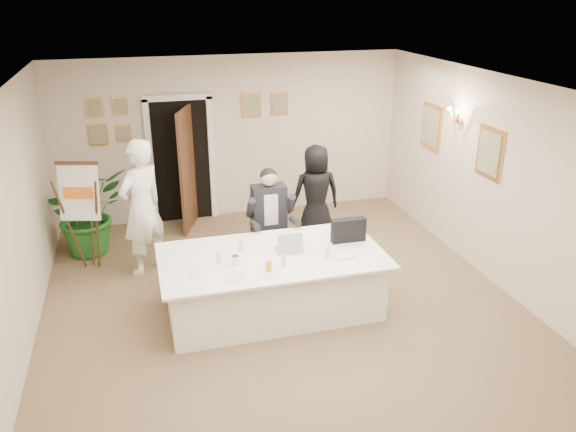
% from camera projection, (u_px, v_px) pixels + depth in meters
% --- Properties ---
extents(floor, '(7.00, 7.00, 0.00)m').
position_uv_depth(floor, '(286.00, 311.00, 7.14)').
color(floor, brown).
rests_on(floor, ground).
extents(ceiling, '(6.00, 7.00, 0.02)m').
position_uv_depth(ceiling, '(285.00, 89.00, 6.08)').
color(ceiling, white).
rests_on(ceiling, wall_back).
extents(wall_back, '(6.00, 0.10, 2.80)m').
position_uv_depth(wall_back, '(232.00, 138.00, 9.73)').
color(wall_back, beige).
rests_on(wall_back, floor).
extents(wall_front, '(6.00, 0.10, 2.80)m').
position_uv_depth(wall_front, '(434.00, 408.00, 3.49)').
color(wall_front, beige).
rests_on(wall_front, floor).
extents(wall_left, '(0.10, 7.00, 2.80)m').
position_uv_depth(wall_left, '(9.00, 237.00, 5.87)').
color(wall_left, beige).
rests_on(wall_left, floor).
extents(wall_right, '(0.10, 7.00, 2.80)m').
position_uv_depth(wall_right, '(506.00, 187.00, 7.36)').
color(wall_right, beige).
rests_on(wall_right, floor).
extents(doorway, '(1.14, 0.86, 2.20)m').
position_uv_depth(doorway, '(184.00, 164.00, 9.49)').
color(doorway, black).
rests_on(doorway, floor).
extents(pictures_back_wall, '(3.40, 0.06, 0.80)m').
position_uv_depth(pictures_back_wall, '(184.00, 115.00, 9.34)').
color(pictures_back_wall, gold).
rests_on(pictures_back_wall, wall_back).
extents(pictures_right_wall, '(0.06, 2.20, 0.80)m').
position_uv_depth(pictures_right_wall, '(458.00, 139.00, 8.29)').
color(pictures_right_wall, gold).
rests_on(pictures_right_wall, wall_right).
extents(wall_sconce, '(0.20, 0.30, 0.24)m').
position_uv_depth(wall_sconce, '(456.00, 115.00, 8.14)').
color(wall_sconce, '#D38D43').
rests_on(wall_sconce, wall_right).
extents(conference_table, '(2.76, 1.47, 0.78)m').
position_uv_depth(conference_table, '(272.00, 282.00, 7.04)').
color(conference_table, white).
rests_on(conference_table, floor).
extents(seated_man, '(0.79, 0.82, 1.53)m').
position_uv_depth(seated_man, '(270.00, 219.00, 7.97)').
color(seated_man, black).
rests_on(seated_man, floor).
extents(flip_chart, '(0.58, 0.42, 1.60)m').
position_uv_depth(flip_chart, '(86.00, 221.00, 7.97)').
color(flip_chart, '#3A2812').
rests_on(flip_chart, floor).
extents(standing_man, '(0.85, 0.82, 1.96)m').
position_uv_depth(standing_man, '(142.00, 208.00, 7.79)').
color(standing_man, white).
rests_on(standing_man, floor).
extents(standing_woman, '(0.79, 0.54, 1.58)m').
position_uv_depth(standing_woman, '(316.00, 194.00, 8.89)').
color(standing_woman, black).
rests_on(standing_woman, floor).
extents(potted_palm, '(1.53, 1.53, 1.29)m').
position_uv_depth(potted_palm, '(86.00, 213.00, 8.52)').
color(potted_palm, '#226625').
rests_on(potted_palm, floor).
extents(laptop, '(0.31, 0.34, 0.28)m').
position_uv_depth(laptop, '(288.00, 240.00, 6.98)').
color(laptop, '#B7BABC').
rests_on(laptop, conference_table).
extents(laptop_bag, '(0.45, 0.13, 0.31)m').
position_uv_depth(laptop_bag, '(348.00, 230.00, 7.21)').
color(laptop_bag, black).
rests_on(laptop_bag, conference_table).
extents(paper_stack, '(0.30, 0.23, 0.03)m').
position_uv_depth(paper_stack, '(344.00, 256.00, 6.84)').
color(paper_stack, white).
rests_on(paper_stack, conference_table).
extents(plate_left, '(0.21, 0.21, 0.01)m').
position_uv_depth(plate_left, '(199.00, 274.00, 6.42)').
color(plate_left, white).
rests_on(plate_left, conference_table).
extents(plate_mid, '(0.26, 0.26, 0.01)m').
position_uv_depth(plate_mid, '(235.00, 277.00, 6.36)').
color(plate_mid, white).
rests_on(plate_mid, conference_table).
extents(plate_near, '(0.20, 0.20, 0.01)m').
position_uv_depth(plate_near, '(271.00, 273.00, 6.43)').
color(plate_near, white).
rests_on(plate_near, conference_table).
extents(glass_a, '(0.06, 0.06, 0.14)m').
position_uv_depth(glass_a, '(219.00, 259.00, 6.65)').
color(glass_a, silver).
rests_on(glass_a, conference_table).
extents(glass_b, '(0.06, 0.06, 0.14)m').
position_uv_depth(glass_b, '(284.00, 260.00, 6.60)').
color(glass_b, silver).
rests_on(glass_b, conference_table).
extents(glass_c, '(0.08, 0.08, 0.14)m').
position_uv_depth(glass_c, '(327.00, 253.00, 6.79)').
color(glass_c, silver).
rests_on(glass_c, conference_table).
extents(glass_d, '(0.07, 0.07, 0.14)m').
position_uv_depth(glass_d, '(241.00, 245.00, 7.00)').
color(glass_d, silver).
rests_on(glass_d, conference_table).
extents(oj_glass, '(0.09, 0.09, 0.13)m').
position_uv_depth(oj_glass, '(269.00, 267.00, 6.47)').
color(oj_glass, gold).
rests_on(oj_glass, conference_table).
extents(steel_jug, '(0.10, 0.10, 0.11)m').
position_uv_depth(steel_jug, '(235.00, 260.00, 6.64)').
color(steel_jug, silver).
rests_on(steel_jug, conference_table).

